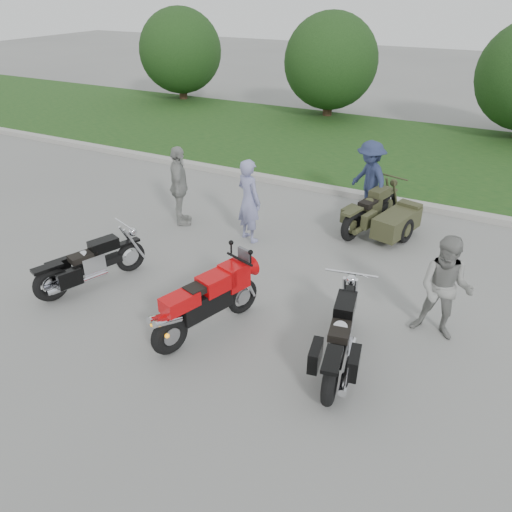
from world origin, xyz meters
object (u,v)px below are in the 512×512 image
at_px(cruiser_left, 87,266).
at_px(person_back, 179,186).
at_px(cruiser_right, 340,340).
at_px(person_stripe, 249,201).
at_px(person_grey, 445,289).
at_px(person_denim, 369,180).
at_px(cruiser_sidecar, 385,218).
at_px(sportbike_red, 205,301).

bearing_deg(cruiser_left, person_back, 112.35).
distance_m(cruiser_right, person_back, 5.69).
bearing_deg(person_stripe, person_grey, -176.13).
height_order(cruiser_right, person_denim, person_denim).
xyz_separation_m(person_denim, person_back, (-3.64, -2.39, 0.00)).
xyz_separation_m(person_stripe, person_back, (-1.76, -0.01, 0.01)).
bearing_deg(person_grey, cruiser_right, -127.14).
xyz_separation_m(person_grey, person_back, (-5.97, 1.57, 0.05)).
bearing_deg(person_back, cruiser_sidecar, -102.26).
relative_size(person_stripe, person_denim, 0.99).
distance_m(cruiser_right, person_grey, 1.86).
distance_m(person_denim, person_back, 4.35).
distance_m(cruiser_left, cruiser_sidecar, 6.22).
bearing_deg(sportbike_red, person_denim, 98.63).
xyz_separation_m(cruiser_right, person_stripe, (-3.06, 2.98, 0.44)).
bearing_deg(person_stripe, sportbike_red, 130.78).
distance_m(sportbike_red, cruiser_right, 2.14).
distance_m(person_grey, person_back, 6.17).
xyz_separation_m(cruiser_left, person_back, (-0.07, 3.03, 0.48)).
relative_size(person_denim, person_back, 1.00).
bearing_deg(person_grey, person_stripe, 161.51).
distance_m(cruiser_sidecar, person_stripe, 3.00).
bearing_deg(cruiser_left, cruiser_right, 21.59).
bearing_deg(cruiser_sidecar, sportbike_red, -94.00).
height_order(cruiser_left, person_stripe, person_stripe).
xyz_separation_m(sportbike_red, person_grey, (3.27, 1.63, 0.27)).
height_order(cruiser_left, person_back, person_back).
xyz_separation_m(person_stripe, person_grey, (4.21, -1.58, -0.04)).
relative_size(cruiser_left, cruiser_sidecar, 0.93).
xyz_separation_m(cruiser_left, person_denim, (3.57, 5.41, 0.48)).
bearing_deg(person_stripe, cruiser_right, 160.15).
bearing_deg(cruiser_right, person_denim, 91.99).
height_order(sportbike_red, person_stripe, person_stripe).
bearing_deg(person_grey, person_denim, 122.58).
height_order(cruiser_left, person_denim, person_denim).
relative_size(cruiser_sidecar, person_denim, 1.23).
bearing_deg(cruiser_right, cruiser_sidecar, 86.20).
bearing_deg(person_denim, sportbike_red, -58.61).
distance_m(sportbike_red, person_stripe, 3.35).
relative_size(sportbike_red, person_stripe, 1.15).
relative_size(sportbike_red, cruiser_right, 0.90).
bearing_deg(cruiser_sidecar, person_denim, 142.51).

